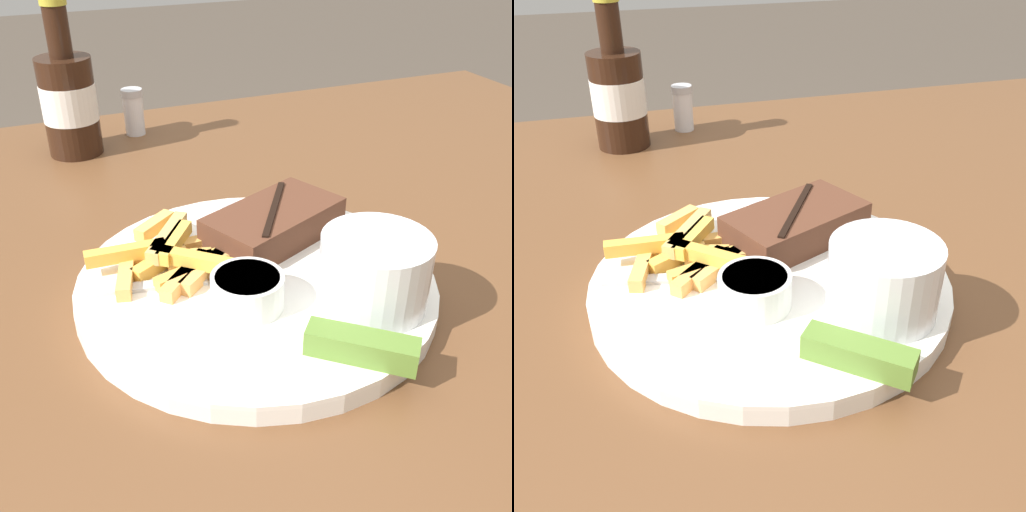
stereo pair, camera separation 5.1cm
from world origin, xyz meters
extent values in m
cube|color=brown|center=(0.00, 0.00, 0.70)|extent=(1.33, 1.08, 0.04)
cylinder|color=brown|center=(0.61, 0.48, 0.34)|extent=(0.06, 0.06, 0.68)
cylinder|color=white|center=(0.00, 0.00, 0.73)|extent=(0.31, 0.31, 0.01)
cylinder|color=white|center=(0.00, 0.00, 0.74)|extent=(0.31, 0.31, 0.00)
cube|color=#512D1E|center=(0.04, 0.05, 0.76)|extent=(0.15, 0.12, 0.03)
cube|color=black|center=(0.04, 0.05, 0.77)|extent=(0.06, 0.10, 0.00)
cube|color=gold|center=(-0.04, 0.06, 0.75)|extent=(0.06, 0.01, 0.01)
cube|color=gold|center=(-0.06, 0.05, 0.76)|extent=(0.05, 0.06, 0.01)
cube|color=#F4B757|center=(-0.06, 0.09, 0.76)|extent=(0.04, 0.04, 0.01)
cube|color=#F3A14E|center=(-0.06, 0.02, 0.75)|extent=(0.06, 0.06, 0.01)
cube|color=#E1A352|center=(-0.10, 0.04, 0.75)|extent=(0.03, 0.07, 0.01)
cube|color=tan|center=(-0.03, 0.03, 0.75)|extent=(0.07, 0.02, 0.01)
cube|color=#DBA954|center=(-0.05, 0.06, 0.75)|extent=(0.01, 0.06, 0.01)
cube|color=gold|center=(-0.06, 0.05, 0.75)|extent=(0.08, 0.03, 0.01)
cube|color=#F0B143|center=(-0.08, 0.04, 0.75)|extent=(0.05, 0.04, 0.01)
cube|color=gold|center=(-0.06, 0.02, 0.75)|extent=(0.05, 0.03, 0.01)
cube|color=#F3AD3E|center=(-0.10, 0.05, 0.76)|extent=(0.07, 0.02, 0.01)
cube|color=gold|center=(-0.05, 0.02, 0.76)|extent=(0.07, 0.06, 0.01)
cube|color=gold|center=(-0.01, 0.03, 0.75)|extent=(0.08, 0.02, 0.01)
cube|color=#DE9F53|center=(-0.03, 0.02, 0.75)|extent=(0.07, 0.06, 0.01)
cube|color=tan|center=(-0.06, 0.07, 0.76)|extent=(0.06, 0.07, 0.01)
cylinder|color=white|center=(0.07, -0.07, 0.77)|extent=(0.09, 0.09, 0.06)
cylinder|color=beige|center=(0.07, -0.07, 0.80)|extent=(0.08, 0.08, 0.01)
cylinder|color=silver|center=(-0.02, -0.04, 0.76)|extent=(0.06, 0.06, 0.03)
cylinder|color=black|center=(-0.02, -0.04, 0.77)|extent=(0.05, 0.05, 0.01)
cube|color=#567A2D|center=(0.03, -0.13, 0.75)|extent=(0.07, 0.07, 0.02)
cube|color=#B7B7BC|center=(-0.09, 0.02, 0.74)|extent=(0.10, 0.03, 0.00)
cube|color=#B7B7BC|center=(-0.03, 0.00, 0.74)|extent=(0.03, 0.01, 0.00)
cube|color=#B7B7BC|center=(-0.02, 0.00, 0.74)|extent=(0.03, 0.01, 0.00)
cube|color=#B7B7BC|center=(-0.02, 0.01, 0.74)|extent=(0.03, 0.01, 0.00)
cube|color=#B7B7BC|center=(0.02, 0.08, 0.74)|extent=(0.03, 0.11, 0.00)
cube|color=black|center=(0.00, 0.00, 0.75)|extent=(0.02, 0.06, 0.01)
cylinder|color=black|center=(-0.10, 0.40, 0.79)|extent=(0.07, 0.07, 0.13)
cylinder|color=silver|center=(-0.10, 0.40, 0.79)|extent=(0.07, 0.07, 0.05)
cylinder|color=black|center=(-0.10, 0.40, 0.88)|extent=(0.03, 0.03, 0.06)
cylinder|color=white|center=(-0.01, 0.44, 0.75)|extent=(0.03, 0.03, 0.05)
cylinder|color=#B7B7BC|center=(-0.01, 0.44, 0.78)|extent=(0.03, 0.03, 0.01)
camera|label=1|loc=(-0.17, -0.40, 1.03)|focal=42.00mm
camera|label=2|loc=(-0.12, -0.42, 1.03)|focal=42.00mm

